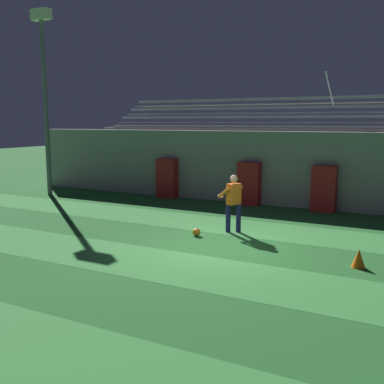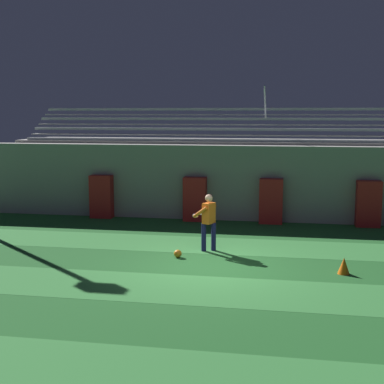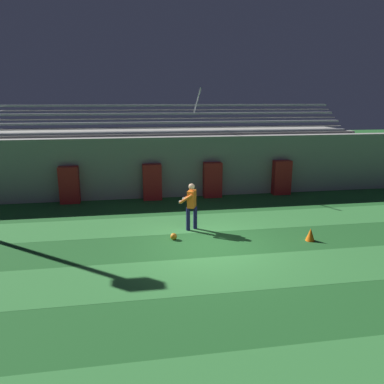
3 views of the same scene
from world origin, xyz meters
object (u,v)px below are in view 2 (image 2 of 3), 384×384
padding_pillar_gate_left (195,199)px  padding_pillar_gate_right (271,201)px  padding_pillar_far_left (102,197)px  goalkeeper (208,219)px  padding_pillar_far_right (368,204)px  soccer_ball (178,254)px  traffic_cone (344,266)px

padding_pillar_gate_left → padding_pillar_gate_right: same height
padding_pillar_gate_right → padding_pillar_far_left: same height
goalkeeper → padding_pillar_far_right: bearing=40.0°
padding_pillar_far_right → soccer_ball: bearing=-138.5°
padding_pillar_far_right → goalkeeper: 6.66m
goalkeeper → soccer_ball: (-0.73, -0.89, -0.84)m
padding_pillar_far_right → padding_pillar_far_left: bearing=180.0°
padding_pillar_far_left → goalkeeper: size_ratio=0.98×
padding_pillar_gate_left → padding_pillar_gate_right: (2.80, 0.00, 0.00)m
padding_pillar_gate_left → goalkeeper: size_ratio=0.98×
goalkeeper → traffic_cone: 4.10m
padding_pillar_gate_right → goalkeeper: goalkeeper is taller
padding_pillar_gate_right → traffic_cone: size_ratio=3.89×
padding_pillar_far_left → padding_pillar_far_right: same height
padding_pillar_far_right → goalkeeper: goalkeeper is taller
goalkeeper → traffic_cone: (3.66, -1.69, -0.74)m
padding_pillar_far_right → soccer_ball: size_ratio=7.43×
soccer_ball → goalkeeper: bearing=50.6°
padding_pillar_gate_right → padding_pillar_far_right: same height
soccer_ball → traffic_cone: 4.46m
padding_pillar_gate_left → padding_pillar_far_right: same height
padding_pillar_gate_right → traffic_cone: padding_pillar_gate_right is taller
padding_pillar_far_left → padding_pillar_gate_right: bearing=0.0°
padding_pillar_far_right → traffic_cone: bearing=-103.6°
padding_pillar_gate_right → goalkeeper: bearing=-111.7°
padding_pillar_far_right → soccer_ball: padding_pillar_far_right is taller
padding_pillar_gate_left → padding_pillar_far_right: size_ratio=1.00×
padding_pillar_gate_right → padding_pillar_far_right: bearing=0.0°
padding_pillar_gate_left → soccer_ball: (0.38, -5.16, -0.71)m
traffic_cone → padding_pillar_gate_left: bearing=128.6°
padding_pillar_far_left → goalkeeper: bearing=-42.1°
padding_pillar_far_left → padding_pillar_far_right: (9.84, 0.00, 0.00)m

